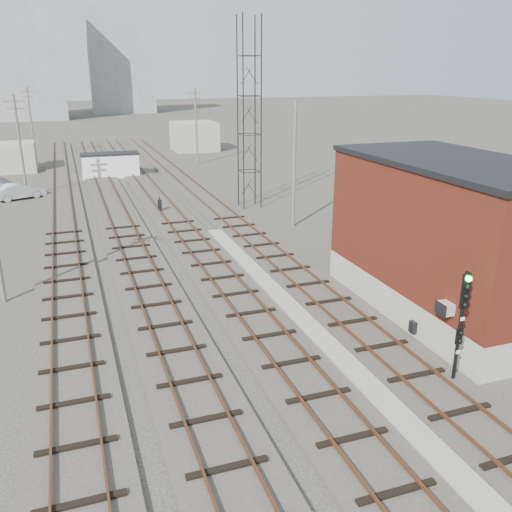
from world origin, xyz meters
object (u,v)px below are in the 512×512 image
switch_stand (160,206)px  site_trailer (110,165)px  car_silver (19,191)px  signal_mast (462,319)px

switch_stand → site_trailer: site_trailer is taller
site_trailer → car_silver: bearing=-135.3°
signal_mast → switch_stand: signal_mast is taller
car_silver → signal_mast: bearing=-178.4°
signal_mast → car_silver: signal_mast is taller
car_silver → switch_stand: bearing=-152.4°
signal_mast → switch_stand: (-5.79, 28.77, -2.00)m
switch_stand → signal_mast: bearing=-77.7°
switch_stand → car_silver: (-10.95, 9.26, 0.10)m
site_trailer → car_silver: 12.02m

